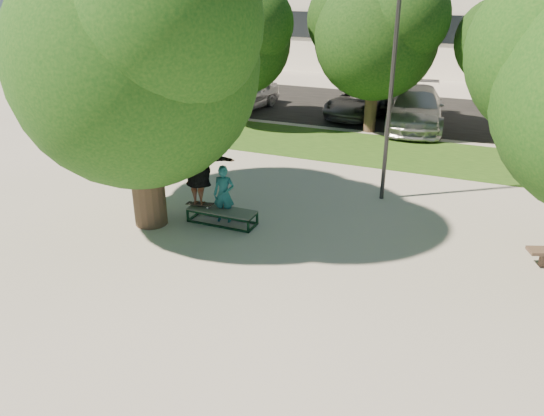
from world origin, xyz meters
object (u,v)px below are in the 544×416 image
at_px(lamppost, 391,90).
at_px(tree_left, 133,48).
at_px(car_silver_a, 246,95).
at_px(car_grey, 361,101).
at_px(bystander, 224,194).
at_px(car_silver_b, 415,108).
at_px(car_dark, 371,89).
at_px(grind_box, 222,216).

bearing_deg(lamppost, tree_left, -143.58).
height_order(car_silver_a, car_grey, car_silver_a).
distance_m(tree_left, lamppost, 6.70).
relative_size(bystander, car_silver_a, 0.36).
bearing_deg(tree_left, car_silver_b, 68.54).
bearing_deg(tree_left, lamppost, 36.42).
xyz_separation_m(lamppost, car_silver_b, (-0.42, 8.50, -2.35)).
relative_size(lamppost, car_dark, 1.22).
bearing_deg(tree_left, car_dark, 81.56).
height_order(tree_left, car_dark, tree_left).
xyz_separation_m(grind_box, car_dark, (0.49, 14.78, 0.64)).
height_order(tree_left, bystander, tree_left).
bearing_deg(bystander, car_grey, 73.98).
distance_m(car_grey, car_silver_b, 2.76).
bearing_deg(car_dark, grind_box, -103.52).
bearing_deg(car_silver_a, bystander, -59.67).
bearing_deg(car_dark, tree_left, -110.05).
distance_m(grind_box, bystander, 0.59).
xyz_separation_m(bystander, car_silver_a, (-4.87, 11.63, -0.05)).
xyz_separation_m(lamppost, car_grey, (-3.00, 9.45, -2.50)).
distance_m(lamppost, car_dark, 12.11).
height_order(grind_box, car_silver_b, car_silver_b).
bearing_deg(car_grey, bystander, -84.49).
xyz_separation_m(car_dark, car_grey, (0.01, -2.05, -0.17)).
relative_size(car_silver_a, car_grey, 0.89).
xyz_separation_m(grind_box, car_silver_a, (-4.87, 11.78, 0.52)).
relative_size(car_dark, car_grey, 1.06).
bearing_deg(car_dark, bystander, -103.54).
bearing_deg(tree_left, grind_box, 19.32).
bearing_deg(lamppost, car_grey, 107.61).
height_order(lamppost, car_grey, lamppost).
height_order(tree_left, lamppost, tree_left).
distance_m(lamppost, car_silver_b, 8.83).
relative_size(tree_left, bystander, 4.68).
bearing_deg(lamppost, car_silver_b, 92.80).
height_order(car_silver_a, car_dark, car_dark).
bearing_deg(grind_box, car_dark, 88.09).
relative_size(lamppost, car_silver_b, 1.10).
bearing_deg(bystander, car_silver_b, 61.40).
height_order(lamppost, car_silver_a, lamppost).
relative_size(grind_box, car_silver_a, 0.43).
height_order(grind_box, car_dark, car_dark).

